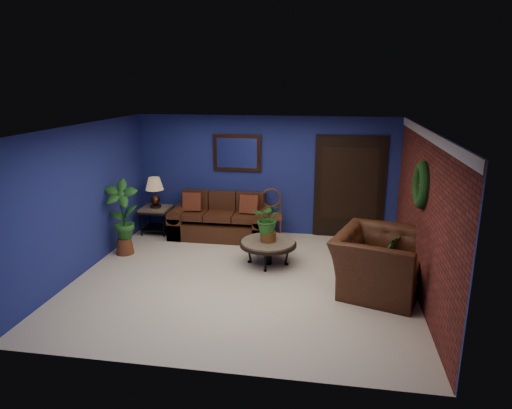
% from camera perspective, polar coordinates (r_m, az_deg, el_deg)
% --- Properties ---
extents(floor, '(5.50, 5.50, 0.00)m').
position_cam_1_polar(floor, '(7.68, -1.59, -9.33)').
color(floor, beige).
rests_on(floor, ground).
extents(wall_back, '(5.50, 0.04, 2.50)m').
position_cam_1_polar(wall_back, '(9.64, 1.18, 3.64)').
color(wall_back, navy).
rests_on(wall_back, ground).
extents(wall_left, '(0.04, 5.00, 2.50)m').
position_cam_1_polar(wall_left, '(8.21, -20.85, 0.56)').
color(wall_left, navy).
rests_on(wall_left, ground).
extents(wall_right_brick, '(0.04, 5.00, 2.50)m').
position_cam_1_polar(wall_right_brick, '(7.25, 20.18, -1.24)').
color(wall_right_brick, maroon).
rests_on(wall_right_brick, ground).
extents(ceiling, '(5.50, 5.00, 0.02)m').
position_cam_1_polar(ceiling, '(7.01, -1.74, 9.58)').
color(ceiling, white).
rests_on(ceiling, wall_back).
extents(crown_molding, '(0.03, 5.00, 0.14)m').
position_cam_1_polar(crown_molding, '(7.02, 20.83, 8.04)').
color(crown_molding, white).
rests_on(crown_molding, wall_right_brick).
extents(wall_mirror, '(1.02, 0.06, 0.77)m').
position_cam_1_polar(wall_mirror, '(9.62, -2.40, 6.45)').
color(wall_mirror, '#442413').
rests_on(wall_mirror, wall_back).
extents(closet_door, '(1.44, 0.06, 2.18)m').
position_cam_1_polar(closet_door, '(9.57, 11.58, 2.01)').
color(closet_door, black).
rests_on(closet_door, wall_back).
extents(wreath, '(0.16, 0.72, 0.72)m').
position_cam_1_polar(wreath, '(7.18, 19.97, 2.33)').
color(wreath, black).
rests_on(wreath, wall_right_brick).
extents(sofa, '(2.08, 0.90, 0.94)m').
position_cam_1_polar(sofa, '(9.64, -4.29, -2.20)').
color(sofa, '#442313').
rests_on(sofa, ground).
extents(coffee_table, '(1.01, 1.01, 0.44)m').
position_cam_1_polar(coffee_table, '(8.15, 1.52, -4.96)').
color(coffee_table, '#524E48').
rests_on(coffee_table, ground).
extents(end_table, '(0.62, 0.62, 0.57)m').
position_cam_1_polar(end_table, '(10.00, -12.38, -1.09)').
color(end_table, '#524E48').
rests_on(end_table, ground).
extents(table_lamp, '(0.38, 0.38, 0.63)m').
position_cam_1_polar(table_lamp, '(9.87, -12.55, 1.93)').
color(table_lamp, '#442413').
rests_on(table_lamp, end_table).
extents(side_chair, '(0.50, 0.50, 1.04)m').
position_cam_1_polar(side_chair, '(9.42, 1.91, -0.81)').
color(side_chair, brown).
rests_on(side_chair, ground).
extents(armchair, '(1.64, 1.75, 0.93)m').
position_cam_1_polar(armchair, '(7.38, 15.07, -6.99)').
color(armchair, '#442313').
rests_on(armchair, ground).
extents(coffee_plant, '(0.56, 0.49, 0.70)m').
position_cam_1_polar(coffee_plant, '(8.00, 1.55, -1.98)').
color(coffee_plant, brown).
rests_on(coffee_plant, coffee_table).
extents(floor_plant, '(0.43, 0.38, 0.80)m').
position_cam_1_polar(floor_plant, '(7.76, 16.28, -6.37)').
color(floor_plant, brown).
rests_on(floor_plant, ground).
extents(tall_plant, '(0.70, 0.55, 1.43)m').
position_cam_1_polar(tall_plant, '(8.86, -16.38, -1.24)').
color(tall_plant, brown).
rests_on(tall_plant, ground).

